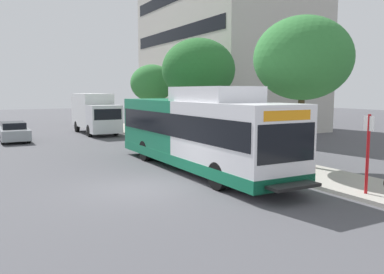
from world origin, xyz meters
TOP-DOWN VIEW (x-y plane):
  - ground_plane at (0.00, 8.00)m, footprint 120.00×120.00m
  - sidewalk_curb at (7.00, 6.00)m, footprint 3.00×56.00m
  - transit_bus at (3.53, 2.06)m, footprint 2.58×12.25m
  - bus_stop_sign_pole at (6.09, -4.63)m, footprint 0.10×0.36m
  - street_tree_near_stop at (7.76, 0.14)m, footprint 4.31×4.31m
  - street_tree_mid_block at (7.97, 9.75)m, footprint 4.77×4.77m
  - street_tree_far_block at (8.04, 17.58)m, footprint 3.59×3.59m
  - parked_car_far_lane at (-2.66, 16.97)m, footprint 1.80×4.50m
  - box_truck_background at (3.66, 19.31)m, footprint 2.32×7.01m
  - lattice_comm_tower at (19.46, 36.78)m, footprint 1.10×1.10m

SIDE VIEW (x-z plane):
  - ground_plane at x=0.00m, z-range 0.00..0.00m
  - sidewalk_curb at x=7.00m, z-range 0.00..0.14m
  - parked_car_far_lane at x=-2.66m, z-range 0.00..1.33m
  - bus_stop_sign_pole at x=6.09m, z-range 0.35..2.95m
  - transit_bus at x=3.53m, z-range -0.12..3.53m
  - box_truck_background at x=3.66m, z-range 0.12..3.37m
  - street_tree_far_block at x=8.04m, z-range 1.35..6.84m
  - street_tree_mid_block at x=7.97m, z-range 1.47..8.21m
  - street_tree_near_stop at x=7.76m, z-range 1.59..8.19m
  - lattice_comm_tower at x=19.46m, z-range -5.28..26.83m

